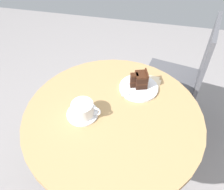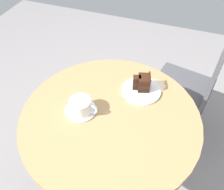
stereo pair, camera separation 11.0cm
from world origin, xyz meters
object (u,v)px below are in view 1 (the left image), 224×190
at_px(cake_plate, 139,88).
at_px(cafe_chair, 186,74).
at_px(teaspoon, 92,107).
at_px(coffee_cup, 83,109).
at_px(cake_slice, 140,80).
at_px(fork, 133,93).
at_px(saucer, 83,114).
at_px(napkin, 145,84).

height_order(cake_plate, cafe_chair, cafe_chair).
bearing_deg(teaspoon, coffee_cup, -104.66).
bearing_deg(cafe_chair, cake_plate, -22.66).
height_order(teaspoon, cake_slice, cake_slice).
height_order(coffee_cup, cake_slice, cake_slice).
relative_size(cake_plate, fork, 1.28).
height_order(coffee_cup, teaspoon, coffee_cup).
relative_size(saucer, fork, 0.95).
height_order(saucer, teaspoon, teaspoon).
distance_m(cake_plate, fork, 0.06).
height_order(saucer, coffee_cup, coffee_cup).
height_order(fork, napkin, fork).
relative_size(coffee_cup, cafe_chair, 0.14).
bearing_deg(cake_plate, coffee_cup, -134.69).
bearing_deg(saucer, cake_slice, 44.43).
bearing_deg(napkin, cake_plate, -129.98).
xyz_separation_m(cake_slice, fork, (-0.02, -0.06, -0.04)).
bearing_deg(fork, cake_plate, -131.89).
relative_size(saucer, coffee_cup, 1.09).
relative_size(teaspoon, cake_slice, 1.13).
relative_size(saucer, cake_slice, 1.57).
distance_m(saucer, cake_slice, 0.32).
bearing_deg(napkin, cafe_chair, 56.47).
xyz_separation_m(cake_slice, cafe_chair, (0.28, 0.41, -0.26)).
bearing_deg(saucer, napkin, 44.26).
bearing_deg(fork, teaspoon, 14.92).
relative_size(cake_slice, fork, 0.60).
relative_size(napkin, cafe_chair, 0.18).
bearing_deg(saucer, coffee_cup, -40.30).
distance_m(teaspoon, fork, 0.21).
height_order(saucer, cafe_chair, cafe_chair).
bearing_deg(coffee_cup, teaspoon, 61.62).
relative_size(cake_plate, cafe_chair, 0.21).
bearing_deg(coffee_cup, cake_slice, 46.32).
bearing_deg(cake_slice, fork, -110.28).
distance_m(teaspoon, cafe_chair, 0.80).
distance_m(coffee_cup, teaspoon, 0.06).
xyz_separation_m(teaspoon, fork, (0.17, 0.12, 0.00)).
bearing_deg(cafe_chair, napkin, -22.05).
height_order(napkin, cafe_chair, cafe_chair).
height_order(teaspoon, fork, fork).
xyz_separation_m(cake_plate, napkin, (0.03, 0.04, -0.00)).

